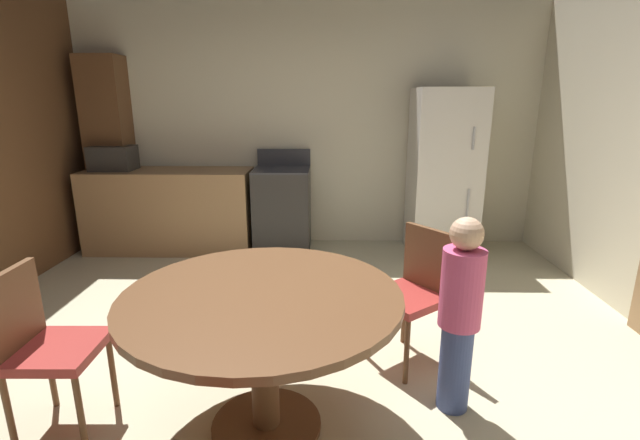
% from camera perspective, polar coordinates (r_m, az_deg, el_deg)
% --- Properties ---
extents(ground_plane, '(14.00, 14.00, 0.00)m').
position_cam_1_polar(ground_plane, '(2.83, -4.05, -20.65)').
color(ground_plane, beige).
extents(wall_back, '(5.44, 0.12, 2.70)m').
position_cam_1_polar(wall_back, '(5.22, -1.50, 11.88)').
color(wall_back, beige).
rests_on(wall_back, ground).
extents(kitchen_counter, '(1.80, 0.60, 0.90)m').
position_cam_1_polar(kitchen_counter, '(5.26, -18.45, 1.18)').
color(kitchen_counter, '#9E754C').
rests_on(kitchen_counter, ground).
extents(pantry_column, '(0.44, 0.36, 2.10)m').
position_cam_1_polar(pantry_column, '(5.58, -25.01, 7.60)').
color(pantry_column, brown).
rests_on(pantry_column, ground).
extents(oven_range, '(0.60, 0.60, 1.10)m').
position_cam_1_polar(oven_range, '(4.98, -4.78, 1.38)').
color(oven_range, '#2D2B28').
rests_on(oven_range, ground).
extents(refrigerator, '(0.68, 0.68, 1.76)m').
position_cam_1_polar(refrigerator, '(4.97, 15.42, 5.72)').
color(refrigerator, silver).
rests_on(refrigerator, ground).
extents(microwave, '(0.44, 0.32, 0.26)m').
position_cam_1_polar(microwave, '(5.38, -24.82, 7.16)').
color(microwave, '#2D2B28').
rests_on(microwave, kitchen_counter).
extents(dining_table, '(1.35, 1.35, 0.76)m').
position_cam_1_polar(dining_table, '(2.25, -7.27, -12.60)').
color(dining_table, brown).
rests_on(dining_table, ground).
extents(chair_west, '(0.41, 0.41, 0.87)m').
position_cam_1_polar(chair_west, '(2.67, -31.83, -12.93)').
color(chair_west, brown).
rests_on(chair_west, ground).
extents(chair_northeast, '(0.56, 0.56, 0.87)m').
position_cam_1_polar(chair_northeast, '(2.93, 11.97, -8.36)').
color(chair_northeast, brown).
rests_on(chair_northeast, ground).
extents(person_child, '(0.26, 0.26, 1.09)m').
position_cam_1_polar(person_child, '(2.51, 17.34, -11.03)').
color(person_child, '#3D4C84').
rests_on(person_child, ground).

